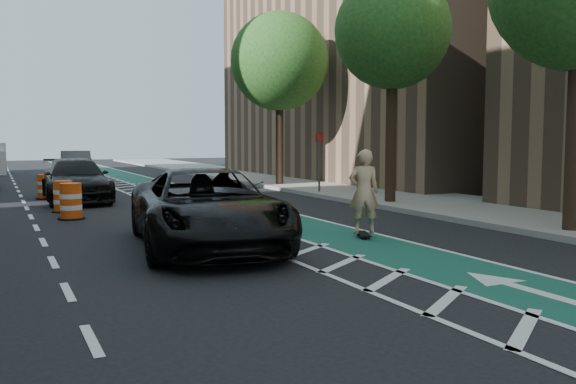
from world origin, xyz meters
TOP-DOWN VIEW (x-y plane):
  - ground at (0.00, 0.00)m, footprint 120.00×120.00m
  - bike_lane at (3.00, 10.00)m, footprint 2.00×90.00m
  - buffer_strip at (1.50, 10.00)m, footprint 1.40×90.00m
  - sidewalk_right at (9.50, 10.00)m, footprint 5.00×90.00m
  - curb_right at (7.05, 10.00)m, footprint 0.12×90.00m
  - building_right_far at (17.50, 20.00)m, footprint 14.00×22.00m
  - tree_r_c at (7.90, 8.00)m, footprint 4.20×4.20m
  - tree_r_d at (7.90, 16.00)m, footprint 4.20×4.20m
  - sign_post at (7.60, 12.00)m, footprint 0.35×0.08m
  - skateboard at (3.42, 2.28)m, footprint 0.52×0.83m
  - skateboarder at (3.42, 2.28)m, footprint 0.82×0.69m
  - suv_near at (-0.19, 2.66)m, footprint 3.51×6.22m
  - suv_far at (-1.48, 13.67)m, footprint 2.18×5.30m
  - car_grey at (0.20, 27.88)m, footprint 2.15×4.87m
  - pedestrian at (10.98, 5.17)m, footprint 0.76×0.87m
  - barrel_a at (-2.20, 8.58)m, footprint 0.75×0.75m
  - barrel_b at (-2.22, 10.49)m, footprint 0.71×0.71m
  - barrel_c at (-2.40, 15.13)m, footprint 0.68×0.68m

SIDE VIEW (x-z plane):
  - ground at x=0.00m, z-range 0.00..0.00m
  - buffer_strip at x=1.50m, z-range 0.00..0.01m
  - bike_lane at x=3.00m, z-range 0.00..0.01m
  - sidewalk_right at x=9.50m, z-range 0.00..0.15m
  - curb_right at x=7.05m, z-range 0.00..0.16m
  - skateboard at x=3.42m, z-range 0.03..0.14m
  - barrel_c at x=-2.40m, z-range -0.03..0.90m
  - barrel_b at x=-2.22m, z-range -0.03..0.94m
  - barrel_a at x=-2.20m, z-range -0.03..0.99m
  - suv_far at x=-1.48m, z-range 0.00..1.53m
  - car_grey at x=0.20m, z-range 0.00..1.55m
  - suv_near at x=-0.19m, z-range 0.00..1.64m
  - pedestrian at x=10.98m, z-range 0.15..1.67m
  - skateboarder at x=3.42m, z-range 0.11..2.01m
  - sign_post at x=7.60m, z-range 0.11..2.59m
  - tree_r_c at x=7.90m, z-range 1.82..9.72m
  - tree_r_d at x=7.90m, z-range 1.82..9.72m
  - building_right_far at x=17.50m, z-range 0.00..19.00m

